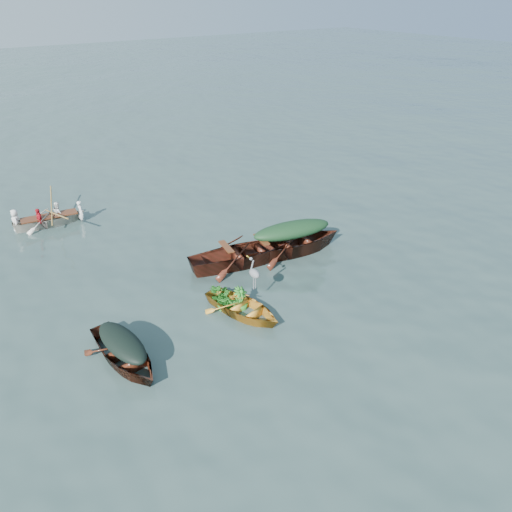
{
  "coord_description": "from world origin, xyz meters",
  "views": [
    {
      "loc": [
        -8.13,
        -9.24,
        7.78
      ],
      "look_at": [
        -0.45,
        1.59,
        0.5
      ],
      "focal_mm": 35.0,
      "sensor_mm": 36.0,
      "label": 1
    }
  ],
  "objects_px": {
    "rowed_boat": "(51,225)",
    "heron": "(254,278)",
    "dark_covered_boat": "(125,362)",
    "yellow_dinghy": "(243,314)",
    "green_tarp_boat": "(291,253)",
    "open_wooden_boat": "(244,264)"
  },
  "relations": [
    {
      "from": "green_tarp_boat",
      "to": "open_wooden_boat",
      "type": "relative_size",
      "value": 0.99
    },
    {
      "from": "yellow_dinghy",
      "to": "green_tarp_boat",
      "type": "distance_m",
      "value": 3.74
    },
    {
      "from": "yellow_dinghy",
      "to": "heron",
      "type": "bearing_deg",
      "value": 5.19
    },
    {
      "from": "open_wooden_boat",
      "to": "heron",
      "type": "distance_m",
      "value": 2.45
    },
    {
      "from": "dark_covered_boat",
      "to": "heron",
      "type": "height_order",
      "value": "heron"
    },
    {
      "from": "open_wooden_boat",
      "to": "rowed_boat",
      "type": "xyz_separation_m",
      "value": [
        -4.18,
        6.45,
        0.0
      ]
    },
    {
      "from": "yellow_dinghy",
      "to": "open_wooden_boat",
      "type": "bearing_deg",
      "value": 40.12
    },
    {
      "from": "green_tarp_boat",
      "to": "rowed_boat",
      "type": "relative_size",
      "value": 1.38
    },
    {
      "from": "yellow_dinghy",
      "to": "open_wooden_boat",
      "type": "distance_m",
      "value": 2.73
    },
    {
      "from": "open_wooden_boat",
      "to": "rowed_boat",
      "type": "bearing_deg",
      "value": 43.67
    },
    {
      "from": "yellow_dinghy",
      "to": "green_tarp_boat",
      "type": "relative_size",
      "value": 0.61
    },
    {
      "from": "rowed_boat",
      "to": "dark_covered_boat",
      "type": "bearing_deg",
      "value": -178.09
    },
    {
      "from": "dark_covered_boat",
      "to": "rowed_boat",
      "type": "height_order",
      "value": "dark_covered_boat"
    },
    {
      "from": "rowed_boat",
      "to": "heron",
      "type": "height_order",
      "value": "heron"
    },
    {
      "from": "yellow_dinghy",
      "to": "heron",
      "type": "xyz_separation_m",
      "value": [
        0.52,
        0.19,
        0.85
      ]
    },
    {
      "from": "rowed_boat",
      "to": "heron",
      "type": "xyz_separation_m",
      "value": [
        3.13,
        -8.5,
        0.85
      ]
    },
    {
      "from": "dark_covered_boat",
      "to": "green_tarp_boat",
      "type": "relative_size",
      "value": 0.71
    },
    {
      "from": "dark_covered_boat",
      "to": "open_wooden_boat",
      "type": "height_order",
      "value": "open_wooden_boat"
    },
    {
      "from": "green_tarp_boat",
      "to": "rowed_boat",
      "type": "xyz_separation_m",
      "value": [
        -5.82,
        6.77,
        0.0
      ]
    },
    {
      "from": "green_tarp_boat",
      "to": "heron",
      "type": "relative_size",
      "value": 5.29
    },
    {
      "from": "yellow_dinghy",
      "to": "open_wooden_boat",
      "type": "xyz_separation_m",
      "value": [
        1.57,
        2.24,
        0.0
      ]
    },
    {
      "from": "open_wooden_boat",
      "to": "dark_covered_boat",
      "type": "bearing_deg",
      "value": 125.37
    }
  ]
}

